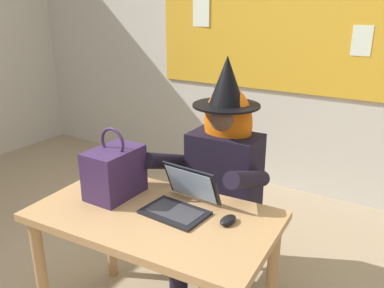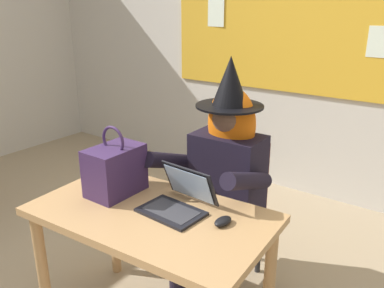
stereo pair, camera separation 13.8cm
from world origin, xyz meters
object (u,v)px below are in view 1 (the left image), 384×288
Objects in this scene: person_costumed at (220,166)px; computer_mouse at (228,220)px; desk_main at (154,232)px; handbag at (115,172)px; laptop at (181,201)px; chair_at_desk at (228,201)px.

person_costumed reaches higher than computer_mouse.
desk_main is 0.60m from person_costumed.
handbag is (-0.29, 0.05, 0.24)m from desk_main.
desk_main is at bearing -130.25° from laptop.
desk_main is at bearing -157.97° from computer_mouse.
desk_main is 3.76× the size of laptop.
laptop is at bearing 46.30° from desk_main.
laptop is at bearing 7.38° from handbag.
person_costumed is at bearing 84.25° from desk_main.
handbag is at bearing -35.03° from person_costumed.
person_costumed is 0.56m from computer_mouse.
handbag is at bearing -169.17° from laptop.
laptop is at bearing 3.14° from person_costumed.
handbag reaches higher than laptop.
handbag is (-0.35, -0.53, 0.07)m from person_costumed.
desk_main is 0.71m from chair_at_desk.
computer_mouse is at bearing 4.71° from handbag.
person_costumed is at bearing 127.91° from computer_mouse.
desk_main is 0.21m from laptop.
chair_at_desk is at bearing 61.94° from handbag.
laptop is (0.04, -0.60, 0.27)m from chair_at_desk.
handbag is (-0.35, -0.65, 0.36)m from chair_at_desk.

